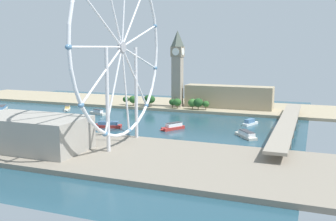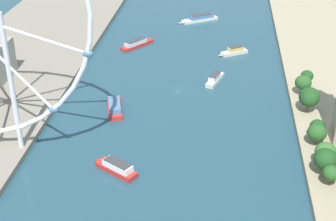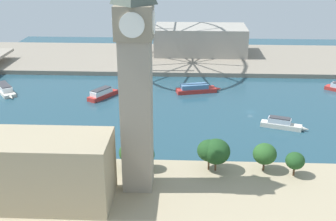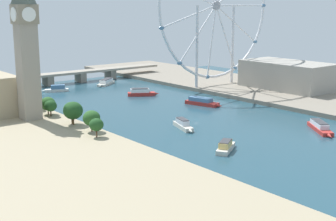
# 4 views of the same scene
# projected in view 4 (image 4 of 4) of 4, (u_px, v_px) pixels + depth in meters

# --- Properties ---
(ground_plane) EXTENTS (389.78, 389.78, 0.00)m
(ground_plane) POSITION_uv_depth(u_px,v_px,m) (196.00, 119.00, 300.10)
(ground_plane) COLOR #234756
(riverbank_left) EXTENTS (90.00, 520.00, 3.00)m
(riverbank_left) POSITION_uv_depth(u_px,v_px,m) (28.00, 149.00, 232.76)
(riverbank_left) COLOR tan
(riverbank_left) RESTS_ON ground_plane
(riverbank_right) EXTENTS (90.00, 520.00, 3.00)m
(riverbank_right) POSITION_uv_depth(u_px,v_px,m) (303.00, 96.00, 366.79)
(riverbank_right) COLOR gray
(riverbank_right) RESTS_ON ground_plane
(clock_tower) EXTENTS (13.30, 13.30, 85.01)m
(clock_tower) POSITION_uv_depth(u_px,v_px,m) (26.00, 45.00, 278.41)
(clock_tower) COLOR gray
(clock_tower) RESTS_ON riverbank_left
(tree_row_embankment) EXTENTS (12.14, 104.41, 13.45)m
(tree_row_embankment) POSITION_uv_depth(u_px,v_px,m) (56.00, 106.00, 287.68)
(tree_row_embankment) COLOR #513823
(tree_row_embankment) RESTS_ON riverbank_left
(ferris_wheel) EXTENTS (122.91, 3.20, 127.44)m
(ferris_wheel) POSITION_uv_depth(u_px,v_px,m) (216.00, 6.00, 397.58)
(ferris_wheel) COLOR silver
(ferris_wheel) RESTS_ON riverbank_right
(riverside_hall) EXTENTS (38.68, 73.18, 21.84)m
(riverside_hall) POSITION_uv_depth(u_px,v_px,m) (287.00, 75.00, 391.57)
(riverside_hall) COLOR gray
(riverside_hall) RESTS_ON riverbank_right
(river_bridge) EXTENTS (201.78, 13.90, 10.35)m
(river_bridge) POSITION_uv_depth(u_px,v_px,m) (65.00, 75.00, 435.00)
(river_bridge) COLOR gray
(river_bridge) RESTS_ON ground_plane
(tour_boat_0) EXTENTS (26.33, 21.12, 5.31)m
(tour_boat_0) POSITION_uv_depth(u_px,v_px,m) (106.00, 82.00, 430.09)
(tour_boat_0) COLOR beige
(tour_boat_0) RESTS_ON ground_plane
(tour_boat_1) EXTENTS (11.15, 23.80, 5.66)m
(tour_boat_1) POSITION_uv_depth(u_px,v_px,m) (183.00, 125.00, 276.54)
(tour_boat_1) COLOR beige
(tour_boat_1) RESTS_ON ground_plane
(tour_boat_2) EXTENTS (23.32, 16.86, 5.98)m
(tour_boat_2) POSITION_uv_depth(u_px,v_px,m) (141.00, 92.00, 377.91)
(tour_boat_2) COLOR #B22D28
(tour_boat_2) RESTS_ON ground_plane
(tour_boat_3) EXTENTS (22.45, 28.07, 5.32)m
(tour_boat_3) POSITION_uv_depth(u_px,v_px,m) (320.00, 127.00, 271.86)
(tour_boat_3) COLOR #B22D28
(tour_boat_3) RESTS_ON ground_plane
(tour_boat_4) EXTENTS (13.46, 29.54, 5.38)m
(tour_boat_4) POSITION_uv_depth(u_px,v_px,m) (202.00, 102.00, 342.15)
(tour_boat_4) COLOR #B22D28
(tour_boat_4) RESTS_ON ground_plane
(tour_boat_5) EXTENTS (21.05, 15.08, 5.35)m
(tour_boat_5) POSITION_uv_depth(u_px,v_px,m) (226.00, 146.00, 234.61)
(tour_boat_5) COLOR beige
(tour_boat_5) RESTS_ON ground_plane
(tour_boat_7) EXTENTS (22.00, 12.09, 5.50)m
(tour_boat_7) POSITION_uv_depth(u_px,v_px,m) (57.00, 89.00, 395.81)
(tour_boat_7) COLOR white
(tour_boat_7) RESTS_ON ground_plane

